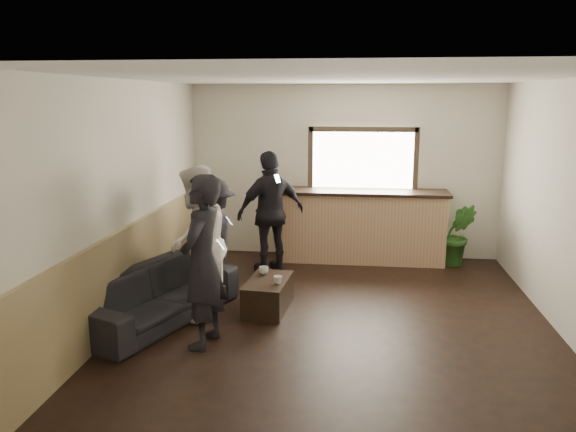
# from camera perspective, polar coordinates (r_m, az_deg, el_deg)

# --- Properties ---
(ground) EXTENTS (5.00, 6.00, 0.01)m
(ground) POSITION_cam_1_polar(r_m,az_deg,el_deg) (6.67, 4.80, -10.93)
(ground) COLOR black
(room_shell) EXTENTS (5.01, 6.01, 2.80)m
(room_shell) POSITION_cam_1_polar(r_m,az_deg,el_deg) (6.32, -1.67, 1.72)
(room_shell) COLOR silver
(room_shell) RESTS_ON ground
(bar_counter) EXTENTS (2.70, 0.68, 2.13)m
(bar_counter) POSITION_cam_1_polar(r_m,az_deg,el_deg) (9.05, 7.43, -0.56)
(bar_counter) COLOR tan
(bar_counter) RESTS_ON ground
(sofa) EXTENTS (1.57, 2.32, 0.63)m
(sofa) POSITION_cam_1_polar(r_m,az_deg,el_deg) (6.84, -13.03, -7.80)
(sofa) COLOR black
(sofa) RESTS_ON ground
(coffee_table) EXTENTS (0.55, 0.90, 0.38)m
(coffee_table) POSITION_cam_1_polar(r_m,az_deg,el_deg) (7.04, -2.03, -7.98)
(coffee_table) COLOR black
(coffee_table) RESTS_ON ground
(cup_a) EXTENTS (0.16, 0.16, 0.10)m
(cup_a) POSITION_cam_1_polar(r_m,az_deg,el_deg) (7.19, -2.49, -5.52)
(cup_a) COLOR silver
(cup_a) RESTS_ON coffee_table
(cup_b) EXTENTS (0.14, 0.14, 0.10)m
(cup_b) POSITION_cam_1_polar(r_m,az_deg,el_deg) (6.82, -1.03, -6.51)
(cup_b) COLOR silver
(cup_b) RESTS_ON coffee_table
(potted_plant) EXTENTS (0.56, 0.46, 0.99)m
(potted_plant) POSITION_cam_1_polar(r_m,az_deg,el_deg) (9.12, 16.81, -1.81)
(potted_plant) COLOR #2D6623
(potted_plant) RESTS_ON ground
(person_a) EXTENTS (0.53, 0.72, 1.83)m
(person_a) POSITION_cam_1_polar(r_m,az_deg,el_deg) (5.91, -8.68, -4.62)
(person_a) COLOR black
(person_a) RESTS_ON ground
(person_b) EXTENTS (0.77, 0.95, 1.83)m
(person_b) POSITION_cam_1_polar(r_m,az_deg,el_deg) (6.65, -9.22, -2.81)
(person_b) COLOR silver
(person_b) RESTS_ON ground
(person_c) EXTENTS (0.66, 1.07, 1.59)m
(person_c) POSITION_cam_1_polar(r_m,az_deg,el_deg) (7.37, -7.61, -2.25)
(person_c) COLOR black
(person_c) RESTS_ON ground
(person_d) EXTENTS (1.13, 0.97, 1.83)m
(person_d) POSITION_cam_1_polar(r_m,az_deg,el_deg) (8.34, -1.74, 0.37)
(person_d) COLOR black
(person_d) RESTS_ON ground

